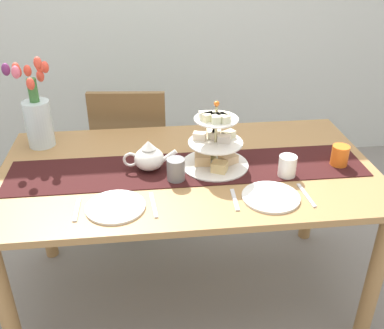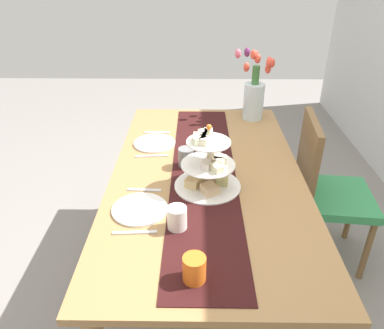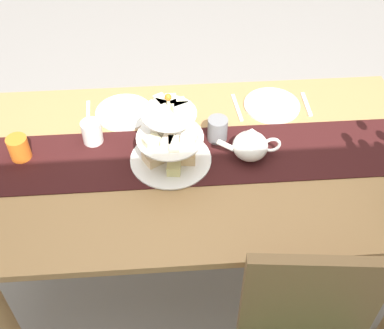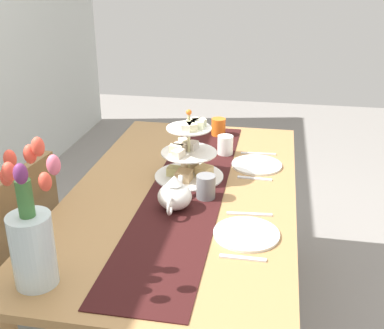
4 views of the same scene
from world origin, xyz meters
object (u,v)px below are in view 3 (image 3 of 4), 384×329
fork_left (306,104)px  mug_orange (19,148)px  fork_right (160,111)px  knife_right (88,114)px  mug_grey (218,129)px  dining_table (203,178)px  mug_white_text (92,132)px  teapot (251,145)px  dinner_plate_left (272,105)px  tiered_cake_stand (170,141)px  knife_left (237,107)px  dinner_plate_right (124,112)px

fork_left → mug_orange: bearing=11.4°
fork_right → knife_right: bearing=0.0°
knife_right → mug_grey: bearing=160.3°
fork_left → dining_table: bearing=32.0°
dining_table → mug_orange: (0.67, -0.06, 0.15)m
fork_right → dining_table: bearing=118.7°
fork_left → mug_white_text: bearing=10.5°
teapot → fork_left: 0.40m
fork_left → mug_orange: 1.15m
mug_grey → mug_orange: bearing=3.6°
fork_left → fork_right: 0.61m
teapot → mug_orange: bearing=-3.8°
teapot → fork_left: size_ratio=1.59×
dinner_plate_left → mug_white_text: size_ratio=2.42×
tiered_cake_stand → mug_white_text: tiered_cake_stand is taller
fork_left → mug_grey: 0.43m
fork_left → knife_left: same height
dinner_plate_left → fork_left: dinner_plate_left is taller
knife_left → mug_grey: bearing=60.6°
fork_left → knife_left: size_ratio=0.88×
fork_left → mug_grey: size_ratio=1.58×
dining_table → fork_right: fork_right is taller
teapot → fork_right: (0.33, -0.28, -0.06)m
dining_table → dinner_plate_right: dinner_plate_right is taller
fork_right → mug_white_text: size_ratio=1.58×
mug_orange → mug_white_text: bearing=-165.5°
dinner_plate_left → fork_right: (0.46, 0.00, -0.00)m
dinner_plate_left → fork_right: 0.46m
fork_left → fork_right: same height
dinner_plate_left → fork_left: (-0.15, 0.00, -0.00)m
dining_table → tiered_cake_stand: bearing=0.5°
mug_grey → mug_orange: size_ratio=1.00×
dinner_plate_right → mug_white_text: bearing=54.9°
dining_table → fork_right: bearing=-61.3°
mug_grey → mug_white_text: mug_grey is taller
teapot → mug_orange: 0.85m
dinner_plate_right → fork_left: bearing=180.0°
knife_left → mug_white_text: size_ratio=1.79×
fork_left → knife_right: size_ratio=0.88×
dinner_plate_left → fork_left: 0.15m
dining_table → dinner_plate_left: bearing=-137.5°
teapot → dinner_plate_right: size_ratio=1.04×
mug_grey → mug_white_text: 0.47m
teapot → mug_orange: (0.84, -0.06, -0.01)m
fork_left → knife_right: bearing=0.0°
knife_right → mug_grey: 0.54m
fork_left → dinner_plate_right: size_ratio=0.65×
fork_left → fork_right: (0.61, 0.00, 0.00)m
dinner_plate_left → dinner_plate_right: 0.61m
fork_left → mug_orange: (1.13, 0.23, 0.04)m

